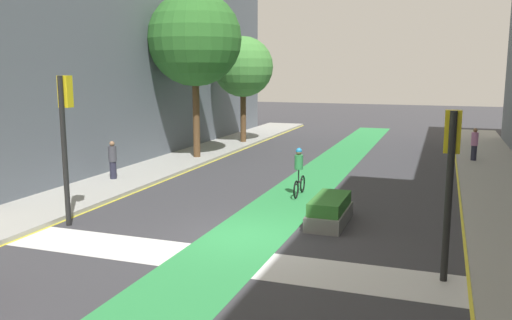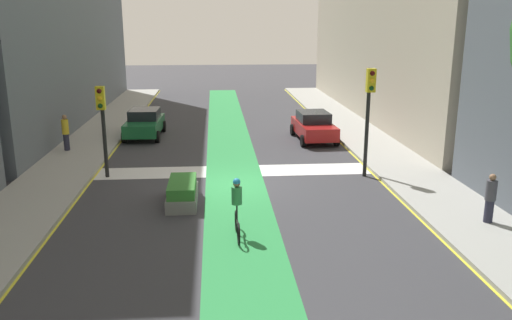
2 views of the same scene
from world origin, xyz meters
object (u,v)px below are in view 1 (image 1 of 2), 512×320
traffic_signal_near_right (451,162)px  street_tree_near (195,39)px  pedestrian_sidewalk_left_a (113,160)px  cyclist_in_lane (299,171)px  median_planter (330,211)px  traffic_signal_near_left (65,122)px  pedestrian_sidewalk_right_b (474,144)px  street_tree_far (243,67)px

traffic_signal_near_right → street_tree_near: (-12.45, 12.87, 3.53)m
traffic_signal_near_right → street_tree_near: size_ratio=0.45×
street_tree_near → pedestrian_sidewalk_left_a: bearing=-97.8°
traffic_signal_near_right → cyclist_in_lane: traffic_signal_near_right is taller
cyclist_in_lane → median_planter: cyclist_in_lane is taller
cyclist_in_lane → street_tree_near: size_ratio=0.22×
traffic_signal_near_right → pedestrian_sidewalk_left_a: (-13.32, 6.51, -1.76)m
traffic_signal_near_left → pedestrian_sidewalk_left_a: (-2.39, 5.77, -2.22)m
traffic_signal_near_right → traffic_signal_near_left: bearing=176.1°
traffic_signal_near_left → street_tree_near: size_ratio=0.53×
traffic_signal_near_right → median_planter: size_ratio=1.55×
cyclist_in_lane → pedestrian_sidewalk_right_b: bearing=56.2°
street_tree_near → traffic_signal_near_right: bearing=-45.9°
pedestrian_sidewalk_left_a → median_planter: pedestrian_sidewalk_left_a is taller
pedestrian_sidewalk_right_b → street_tree_near: 15.25m
traffic_signal_near_right → traffic_signal_near_left: 10.97m
traffic_signal_near_left → street_tree_far: (-1.29, 18.48, 1.68)m
traffic_signal_near_left → pedestrian_sidewalk_right_b: traffic_signal_near_left is taller
street_tree_near → street_tree_far: bearing=88.0°
pedestrian_sidewalk_left_a → median_planter: bearing=-16.9°
cyclist_in_lane → pedestrian_sidewalk_left_a: (-8.09, -0.20, -0.00)m
street_tree_far → cyclist_in_lane: bearing=-60.8°
traffic_signal_near_left → pedestrian_sidewalk_right_b: bearing=52.2°
median_planter → traffic_signal_near_right: bearing=-45.9°
traffic_signal_near_right → street_tree_near: bearing=134.1°
median_planter → pedestrian_sidewalk_right_b: bearing=70.0°
traffic_signal_near_left → pedestrian_sidewalk_left_a: bearing=112.5°
median_planter → cyclist_in_lane: bearing=119.8°
street_tree_far → traffic_signal_near_right: bearing=-57.5°
traffic_signal_near_right → pedestrian_sidewalk_right_b: traffic_signal_near_right is taller
pedestrian_sidewalk_right_b → street_tree_near: street_tree_near is taller
traffic_signal_near_right → street_tree_near: street_tree_near is taller
traffic_signal_near_left → street_tree_near: bearing=97.1°
street_tree_far → median_planter: 18.58m
street_tree_near → median_planter: 14.29m
pedestrian_sidewalk_left_a → street_tree_far: (1.09, 12.71, 3.90)m
traffic_signal_near_left → street_tree_far: 18.60m
cyclist_in_lane → median_planter: 3.75m
pedestrian_sidewalk_right_b → median_planter: 13.93m
traffic_signal_near_right → pedestrian_sidewalk_right_b: size_ratio=2.34×
street_tree_far → median_planter: (8.84, -15.72, -4.46)m
pedestrian_sidewalk_right_b → street_tree_far: (-13.60, 2.64, 3.88)m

